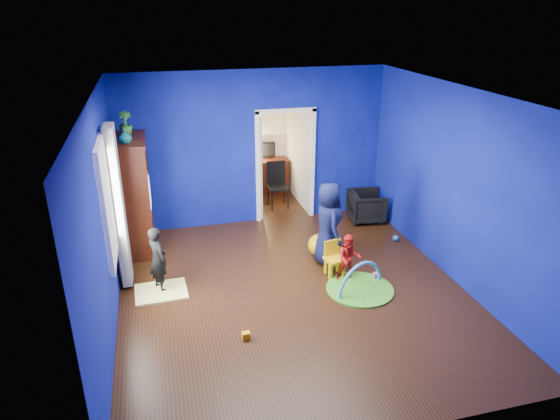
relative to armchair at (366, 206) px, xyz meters
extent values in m
cube|color=black|center=(-2.10, -2.20, -0.30)|extent=(5.00, 5.50, 0.01)
cube|color=white|center=(-2.10, -2.20, 2.60)|extent=(5.00, 5.50, 0.01)
cube|color=navy|center=(-2.10, 0.55, 1.15)|extent=(5.00, 0.02, 2.90)
cube|color=navy|center=(-2.10, -4.95, 1.15)|extent=(5.00, 0.02, 2.90)
cube|color=navy|center=(-4.60, -2.20, 1.15)|extent=(0.02, 5.50, 2.90)
cube|color=navy|center=(0.40, -2.20, 1.15)|extent=(0.02, 5.50, 2.90)
imported|color=black|center=(0.00, 0.00, 0.00)|extent=(0.74, 0.73, 0.60)
imported|color=black|center=(-4.00, -1.60, 0.21)|extent=(0.39, 0.44, 1.01)
imported|color=#10143D|center=(-1.31, -1.40, 0.39)|extent=(0.45, 0.68, 1.38)
imported|color=#B6131A|center=(-1.19, -2.05, 0.08)|extent=(0.43, 0.37, 0.76)
imported|color=#0D5A6E|center=(-4.32, -0.42, 1.76)|extent=(0.21, 0.21, 0.21)
imported|color=#328430|center=(-4.32, 0.10, 1.85)|extent=(0.27, 0.27, 0.39)
cube|color=#3A1609|center=(-4.32, -0.12, 0.68)|extent=(0.58, 1.14, 1.96)
cube|color=silver|center=(-4.28, -0.12, 0.72)|extent=(0.46, 0.70, 0.54)
cube|color=#F2E07A|center=(-4.00, -1.70, -0.29)|extent=(0.77, 0.63, 0.03)
sphere|color=yellow|center=(-1.36, -1.15, -0.11)|extent=(0.38, 0.38, 0.38)
cube|color=yellow|center=(-1.34, -1.85, -0.05)|extent=(0.33, 0.33, 0.50)
cylinder|color=green|center=(-1.12, -2.37, -0.29)|extent=(1.01, 1.01, 0.03)
torus|color=#3F8CD8|center=(-1.12, -2.37, -0.28)|extent=(0.84, 0.40, 0.89)
cube|color=white|center=(-4.58, -1.85, 1.25)|extent=(0.03, 0.95, 1.55)
cube|color=slate|center=(-4.47, -1.30, 0.95)|extent=(0.14, 0.42, 2.40)
cube|color=white|center=(-1.50, 0.55, 0.75)|extent=(1.16, 0.10, 2.10)
cube|color=#3D140A|center=(-1.50, 2.06, 0.07)|extent=(0.88, 0.44, 0.75)
cube|color=black|center=(-1.50, 2.18, 0.65)|extent=(0.40, 0.05, 0.32)
sphere|color=#FFD88C|center=(-1.78, 2.12, 0.63)|extent=(0.14, 0.14, 0.14)
cube|color=black|center=(-1.50, 1.10, 0.16)|extent=(0.40, 0.40, 0.92)
cube|color=white|center=(-1.50, 2.17, 1.72)|extent=(0.88, 0.24, 0.04)
sphere|color=blue|center=(0.16, -0.98, -0.25)|extent=(0.11, 0.11, 0.11)
cube|color=orange|center=(-2.99, -3.10, -0.25)|extent=(0.10, 0.08, 0.10)
sphere|color=green|center=(-1.06, -1.45, -0.25)|extent=(0.11, 0.11, 0.11)
cube|color=#BA469D|center=(-0.74, -2.12, -0.25)|extent=(0.10, 0.08, 0.10)
camera|label=1|loc=(-3.87, -8.28, 3.68)|focal=32.00mm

